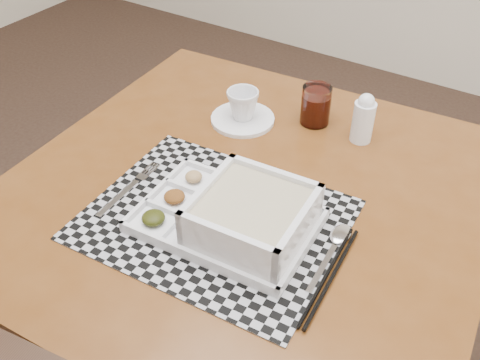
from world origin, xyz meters
name	(u,v)px	position (x,y,z in m)	size (l,w,h in m)	color
dining_table	(246,215)	(0.06, 0.55, 0.63)	(0.99, 0.99, 0.70)	#582D10
placemat	(214,219)	(0.05, 0.44, 0.70)	(0.47, 0.37, 0.00)	#9E9EA5
serving_tray	(244,219)	(0.12, 0.44, 0.74)	(0.33, 0.24, 0.09)	white
fork	(131,188)	(-0.14, 0.42, 0.70)	(0.03, 0.19, 0.00)	silver
spoon	(338,239)	(0.27, 0.52, 0.70)	(0.04, 0.18, 0.01)	silver
chopsticks	(330,275)	(0.29, 0.43, 0.70)	(0.03, 0.24, 0.01)	black
saucer	(243,119)	(-0.08, 0.76, 0.70)	(0.15, 0.15, 0.01)	white
cup	(243,105)	(-0.08, 0.76, 0.74)	(0.08, 0.08, 0.07)	white
juice_glass	(316,107)	(0.06, 0.84, 0.74)	(0.07, 0.07, 0.09)	white
creamer_bottle	(363,119)	(0.18, 0.83, 0.75)	(0.05, 0.05, 0.12)	white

